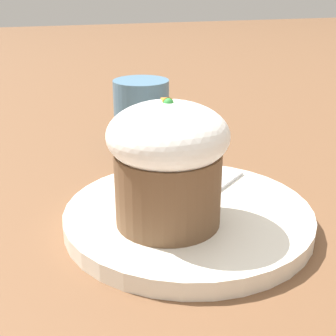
# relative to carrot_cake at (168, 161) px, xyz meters

# --- Properties ---
(ground_plane) EXTENTS (4.00, 4.00, 0.00)m
(ground_plane) POSITION_rel_carrot_cake_xyz_m (0.02, -0.03, -0.07)
(ground_plane) COLOR brown
(dessert_plate) EXTENTS (0.22, 0.22, 0.02)m
(dessert_plate) POSITION_rel_carrot_cake_xyz_m (0.02, -0.03, -0.06)
(dessert_plate) COLOR white
(dessert_plate) RESTS_ON ground_plane
(carrot_cake) EXTENTS (0.10, 0.10, 0.11)m
(carrot_cake) POSITION_rel_carrot_cake_xyz_m (0.00, 0.00, 0.00)
(carrot_cake) COLOR brown
(carrot_cake) RESTS_ON dessert_plate
(spoon) EXTENTS (0.10, 0.12, 0.01)m
(spoon) POSITION_rel_carrot_cake_xyz_m (0.02, -0.03, -0.05)
(spoon) COLOR silver
(spoon) RESTS_ON dessert_plate
(coffee_cup) EXTENTS (0.10, 0.07, 0.09)m
(coffee_cup) POSITION_rel_carrot_cake_xyz_m (0.23, -0.04, -0.03)
(coffee_cup) COLOR teal
(coffee_cup) RESTS_ON ground_plane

